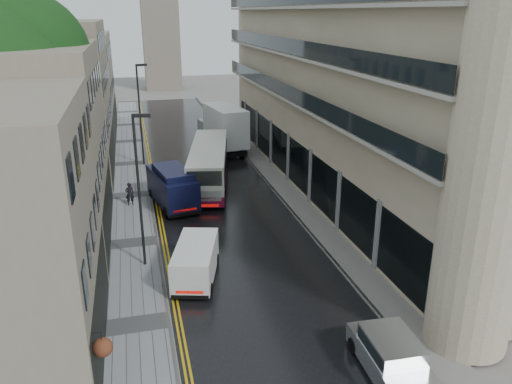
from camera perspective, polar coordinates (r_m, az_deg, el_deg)
name	(u,v)px	position (r m, az deg, el deg)	size (l,w,h in m)	color
road	(211,189)	(38.12, -5.17, 0.29)	(9.00, 85.00, 0.02)	black
left_sidewalk	(132,195)	(37.72, -13.97, -0.37)	(2.70, 85.00, 0.12)	gray
right_sidewalk	(279,183)	(39.23, 2.64, 1.01)	(1.80, 85.00, 0.12)	slate
old_shop_row	(74,111)	(38.83, -20.13, 8.69)	(4.50, 56.00, 12.00)	gray
modern_block	(350,95)	(37.90, 10.72, 10.84)	(8.00, 40.00, 14.00)	beige
tree_far	(39,102)	(42.09, -23.57, 9.36)	(9.24, 9.24, 12.46)	black
cream_bus	(190,179)	(35.81, -7.54, 1.53)	(2.58, 11.37, 3.10)	silver
white_lorry	(218,134)	(46.16, -4.37, 6.67)	(2.52, 8.40, 4.41)	white
white_van	(173,277)	(24.14, -9.45, -9.54)	(1.86, 4.33, 1.96)	silver
navy_van	(166,197)	(32.91, -10.30, -0.55)	(2.22, 5.56, 2.83)	black
pedestrian	(130,194)	(35.46, -14.24, -0.20)	(0.59, 0.39, 1.63)	black
lamp_post_near	(139,193)	(25.85, -13.20, -0.15)	(0.90, 0.20, 8.01)	black
lamp_post_far	(140,116)	(44.00, -13.10, 8.44)	(0.96, 0.21, 8.55)	black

